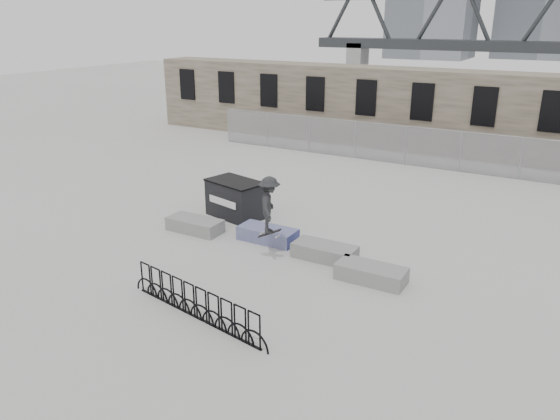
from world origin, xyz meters
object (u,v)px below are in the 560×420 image
Objects in this scene: bike_rack at (195,302)px; planter_offset at (371,273)px; planter_far_left at (195,224)px; dumpster at (235,199)px; planter_center_right at (325,251)px; planter_center_left at (268,234)px; skateboarder at (269,205)px.

planter_offset is at bearing 53.16° from bike_rack.
planter_offset is 5.19m from bike_rack.
dumpster is (0.40, 1.99, 0.46)m from planter_far_left.
planter_far_left and planter_center_right have the same top height.
planter_center_right is 0.83× the size of dumpster.
planter_center_left and planter_center_right have the same top height.
planter_center_right is 2.32m from skateboarder.
planter_center_right is at bearing 75.24° from bike_rack.
skateboarder reaches higher than planter_center_right.
planter_far_left is 5.01m from planter_center_right.
planter_far_left is at bearing 128.37° from bike_rack.
planter_center_right is 1.96m from planter_offset.
planter_offset is 3.65m from skateboarder.
planter_center_right is at bearing 1.99° from planter_far_left.
skateboarder is (-3.31, -0.16, 1.54)m from planter_offset.
dumpster is (-2.31, 1.47, 0.46)m from planter_center_left.
planter_center_left is at bearing -18.55° from dumpster.
bike_rack is (1.02, -5.23, 0.18)m from planter_center_left.
dumpster is 0.49× the size of bike_rack.
planter_offset is at bearing -14.62° from planter_center_left.
planter_center_left is 2.14m from skateboarder.
planter_far_left is 2.76m from planter_center_left.
planter_center_left is 4.27m from planter_offset.
planter_offset is 0.41× the size of bike_rack.
planter_far_left is at bearing -169.04° from planter_center_left.
planter_offset is (6.83, -0.55, 0.00)m from planter_far_left.
planter_offset is at bearing -7.66° from dumpster.
planter_far_left is 0.41× the size of bike_rack.
skateboarder is at bearing -149.08° from planter_center_right.
skateboarder is at bearing -177.19° from planter_offset.
planter_center_left is 1.00× the size of skateboarder.
dumpster is 1.20× the size of skateboarder.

